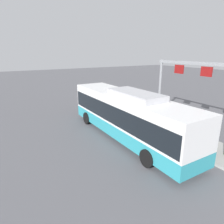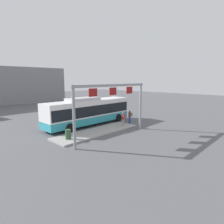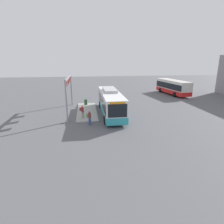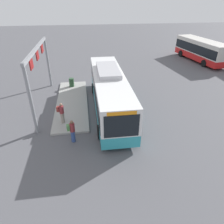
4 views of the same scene
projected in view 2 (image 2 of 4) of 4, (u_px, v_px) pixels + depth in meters
ground_plane at (89, 125)px, 24.04m from camera, size 120.00×120.00×0.00m
platform_curb at (97, 132)px, 20.62m from camera, size 10.00×2.80×0.16m
bus_main at (89, 111)px, 23.73m from camera, size 11.78×2.75×3.46m
person_boarding at (130, 116)px, 24.82m from camera, size 0.40×0.57×1.67m
person_waiting_near at (123, 119)px, 22.57m from camera, size 0.44×0.59×1.67m
platform_sign_gantry at (113, 99)px, 18.29m from camera, size 9.40×0.24×5.20m
station_building at (1, 86)px, 43.74m from camera, size 27.84×8.00×8.36m
trash_bin at (68, 134)px, 17.78m from camera, size 0.52×0.52×0.90m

